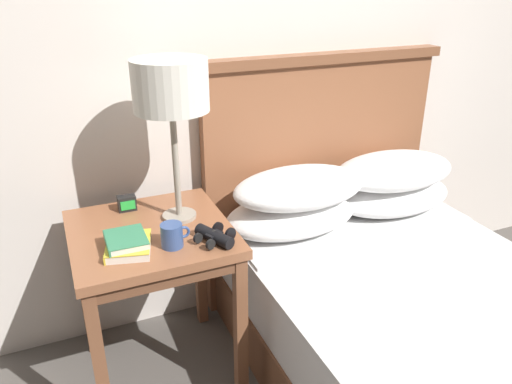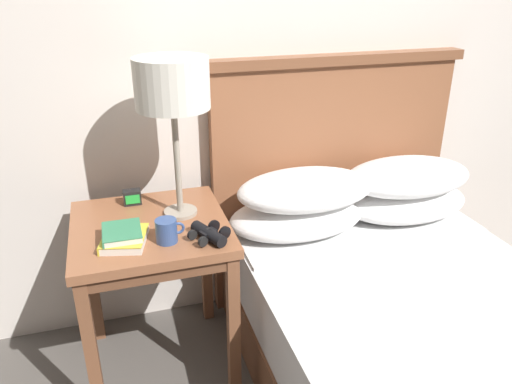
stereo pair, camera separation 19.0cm
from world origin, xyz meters
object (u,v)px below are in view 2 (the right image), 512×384
(book_stacked_on_top, at_px, (121,232))
(alarm_clock, at_px, (132,197))
(book_on_nightstand, at_px, (124,239))
(table_lamp, at_px, (172,87))
(coffee_mug, at_px, (167,231))
(nightstand, at_px, (152,245))
(bed, at_px, (422,341))
(binoculars_pair, at_px, (209,234))

(book_stacked_on_top, relative_size, alarm_clock, 2.26)
(book_on_nightstand, bearing_deg, table_lamp, 37.19)
(table_lamp, distance_m, coffee_mug, 0.51)
(book_on_nightstand, bearing_deg, nightstand, 50.06)
(bed, bearing_deg, coffee_mug, 157.32)
(book_on_nightstand, xyz_separation_m, coffee_mug, (0.15, -0.03, 0.03))
(nightstand, xyz_separation_m, book_on_nightstand, (-0.10, -0.12, 0.11))
(nightstand, xyz_separation_m, book_stacked_on_top, (-0.11, -0.12, 0.13))
(alarm_clock, bearing_deg, book_on_nightstand, -99.56)
(table_lamp, bearing_deg, nightstand, -157.40)
(nightstand, xyz_separation_m, table_lamp, (0.13, 0.05, 0.59))
(bed, relative_size, alarm_clock, 28.37)
(coffee_mug, bearing_deg, alarm_clock, 105.02)
(book_stacked_on_top, distance_m, binoculars_pair, 0.30)
(book_on_nightstand, distance_m, alarm_clock, 0.32)
(bed, bearing_deg, nightstand, 150.47)
(table_lamp, xyz_separation_m, book_stacked_on_top, (-0.23, -0.17, -0.46))
(alarm_clock, bearing_deg, nightstand, -76.68)
(bed, relative_size, coffee_mug, 19.28)
(nightstand, height_order, table_lamp, table_lamp)
(bed, height_order, book_stacked_on_top, bed)
(table_lamp, relative_size, book_stacked_on_top, 3.81)
(book_stacked_on_top, relative_size, binoculars_pair, 0.97)
(bed, bearing_deg, binoculars_pair, 155.09)
(bed, xyz_separation_m, coffee_mug, (-0.85, 0.36, 0.41))
(nightstand, bearing_deg, bed, -29.53)
(nightstand, bearing_deg, binoculars_pair, -43.45)
(binoculars_pair, bearing_deg, nightstand, 136.55)
(book_stacked_on_top, xyz_separation_m, binoculars_pair, (0.30, -0.06, -0.02))
(binoculars_pair, distance_m, coffee_mug, 0.15)
(binoculars_pair, height_order, coffee_mug, coffee_mug)
(bed, xyz_separation_m, book_stacked_on_top, (-1.01, 0.39, 0.41))
(table_lamp, bearing_deg, bed, -36.03)
(table_lamp, xyz_separation_m, binoculars_pair, (0.06, -0.23, -0.48))
(nightstand, bearing_deg, book_stacked_on_top, -132.07)
(coffee_mug, bearing_deg, nightstand, 107.15)
(nightstand, bearing_deg, coffee_mug, -72.85)
(coffee_mug, distance_m, alarm_clock, 0.36)
(nightstand, height_order, binoculars_pair, binoculars_pair)
(table_lamp, xyz_separation_m, book_on_nightstand, (-0.23, -0.17, -0.48))
(nightstand, height_order, bed, bed)
(table_lamp, distance_m, binoculars_pair, 0.53)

